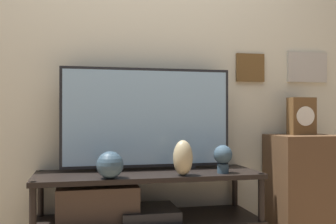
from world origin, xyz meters
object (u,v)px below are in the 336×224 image
object	(u,v)px
decorative_bust	(223,157)
mantel_clock	(302,116)
vase_round_glass	(110,165)
vase_urn_stoneware	(183,158)
television	(147,118)

from	to	relation	value
decorative_bust	mantel_clock	distance (m)	0.78
vase_round_glass	mantel_clock	xyz separation A→B (m)	(1.40, 0.29, 0.28)
vase_urn_stoneware	vase_round_glass	xyz separation A→B (m)	(-0.44, -0.01, -0.03)
decorative_bust	vase_urn_stoneware	bearing A→B (deg)	-171.38
television	mantel_clock	distance (m)	1.13
vase_urn_stoneware	mantel_clock	xyz separation A→B (m)	(0.96, 0.28, 0.25)
mantel_clock	decorative_bust	bearing A→B (deg)	-160.95
television	mantel_clock	world-z (taller)	television
television	decorative_bust	distance (m)	0.56
television	vase_round_glass	xyz separation A→B (m)	(-0.27, -0.30, -0.27)
vase_urn_stoneware	decorative_bust	size ratio (longest dim) A/B	1.21
television	vase_round_glass	distance (m)	0.48
television	decorative_bust	xyz separation A→B (m)	(0.44, -0.25, -0.24)
vase_urn_stoneware	vase_round_glass	size ratio (longest dim) A/B	1.37
mantel_clock	vase_round_glass	bearing A→B (deg)	-168.30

